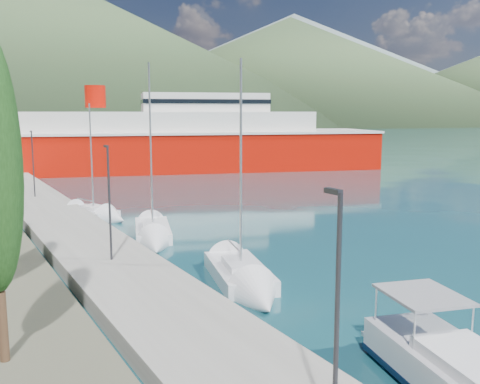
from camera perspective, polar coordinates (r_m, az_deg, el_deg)
ground at (r=136.56m, az=-22.73°, el=4.30°), size 1400.00×1400.00×0.00m
quay at (r=42.77m, az=-18.81°, el=-2.92°), size 5.00×88.00×0.80m
hills_far at (r=656.36m, az=-16.43°, el=14.24°), size 1480.00×900.00×180.00m
hills_near at (r=406.43m, az=-13.63°, el=14.06°), size 1010.00×520.00×115.00m
lamp_posts at (r=30.71m, az=-14.85°, el=-0.14°), size 0.15×43.26×6.06m
sailboat_near at (r=25.93m, az=1.00°, el=-10.00°), size 4.68×8.78×12.10m
sailboat_mid at (r=35.82m, az=-9.17°, el=-4.90°), size 4.97×9.11×12.70m
sailboat_far at (r=44.33m, az=-14.37°, el=-2.48°), size 4.33×7.21×10.10m
ferry at (r=79.93m, az=-8.35°, el=5.14°), size 66.20×32.27×12.91m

